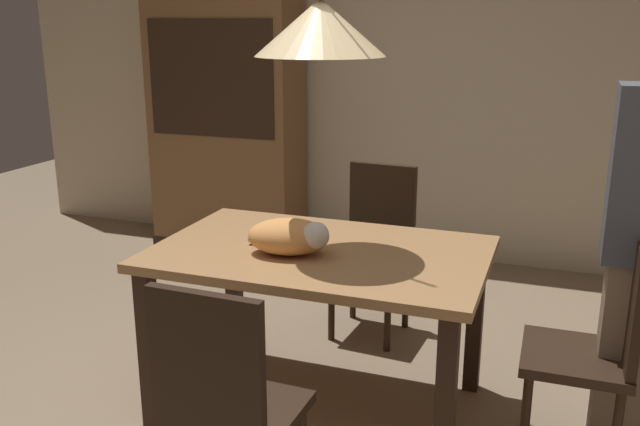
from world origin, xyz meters
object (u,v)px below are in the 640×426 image
at_px(cat_sleeping, 291,236).
at_px(pendant_lamp, 320,27).
at_px(chair_far_back, 375,242).
at_px(hutch_bookcase, 227,132).
at_px(chair_near_front, 225,404).
at_px(chair_right_side, 599,341).
at_px(dining_table, 320,272).

bearing_deg(cat_sleeping, pendant_lamp, 47.24).
bearing_deg(chair_far_back, hutch_bookcase, 143.77).
xyz_separation_m(chair_near_front, pendant_lamp, (0.00, 0.88, 1.15)).
xyz_separation_m(chair_near_front, cat_sleeping, (-0.09, 0.78, 0.32)).
height_order(chair_near_front, cat_sleeping, chair_near_front).
relative_size(chair_right_side, cat_sleeping, 2.32).
height_order(cat_sleeping, pendant_lamp, pendant_lamp).
distance_m(chair_right_side, pendant_lamp, 1.61).
bearing_deg(pendant_lamp, chair_near_front, -90.16).
height_order(chair_far_back, hutch_bookcase, hutch_bookcase).
bearing_deg(dining_table, hutch_bookcase, 126.66).
bearing_deg(chair_right_side, cat_sleeping, -175.27).
bearing_deg(dining_table, cat_sleeping, -132.76).
distance_m(chair_near_front, hutch_bookcase, 3.19).
distance_m(chair_near_front, cat_sleeping, 0.84).
bearing_deg(cat_sleeping, chair_far_back, 84.26).
xyz_separation_m(dining_table, cat_sleeping, (-0.09, -0.10, 0.18)).
bearing_deg(chair_far_back, pendant_lamp, -90.38).
bearing_deg(chair_right_side, chair_far_back, 141.99).
bearing_deg(chair_right_side, pendant_lamp, -179.95).
bearing_deg(hutch_bookcase, chair_near_front, -62.91).
xyz_separation_m(chair_far_back, chair_near_front, (-0.01, -1.76, 0.00)).
distance_m(dining_table, chair_near_front, 0.89).
relative_size(pendant_lamp, hutch_bookcase, 0.70).
relative_size(dining_table, chair_near_front, 1.51).
bearing_deg(chair_far_back, chair_near_front, -90.27).
distance_m(chair_right_side, hutch_bookcase, 3.24).
height_order(dining_table, chair_far_back, chair_far_back).
bearing_deg(hutch_bookcase, dining_table, -53.34).
bearing_deg(hutch_bookcase, chair_right_side, -37.01).
xyz_separation_m(dining_table, chair_right_side, (1.13, 0.00, -0.14)).
xyz_separation_m(chair_right_side, hutch_bookcase, (-2.57, 1.94, 0.38)).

